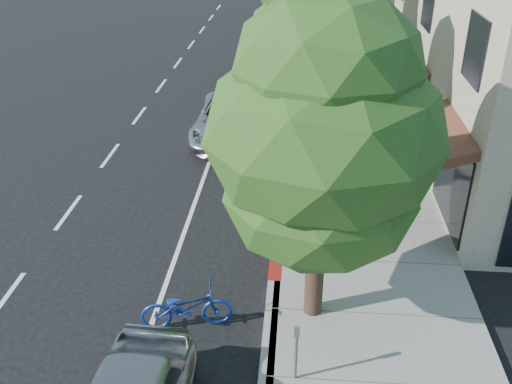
# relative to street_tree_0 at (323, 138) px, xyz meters

# --- Properties ---
(ground) EXTENTS (120.00, 120.00, 0.00)m
(ground) POSITION_rel_street_tree_0_xyz_m (-0.90, 2.00, -4.27)
(ground) COLOR black
(ground) RESTS_ON ground
(sidewalk) EXTENTS (4.60, 56.00, 0.15)m
(sidewalk) POSITION_rel_street_tree_0_xyz_m (1.40, 10.00, -4.19)
(sidewalk) COLOR gray
(sidewalk) RESTS_ON ground
(curb) EXTENTS (0.30, 56.00, 0.15)m
(curb) POSITION_rel_street_tree_0_xyz_m (-0.90, 10.00, -4.19)
(curb) COLOR #9E998E
(curb) RESTS_ON ground
(curb_red_segment) EXTENTS (0.32, 4.00, 0.15)m
(curb_red_segment) POSITION_rel_street_tree_0_xyz_m (-0.90, 3.00, -4.19)
(curb_red_segment) COLOR maroon
(curb_red_segment) RESTS_ON ground
(storefront_building) EXTENTS (10.00, 36.00, 7.00)m
(storefront_building) POSITION_rel_street_tree_0_xyz_m (8.70, 20.00, -0.77)
(storefront_building) COLOR beige
(storefront_building) RESTS_ON ground
(street_tree_0) EXTENTS (4.60, 4.60, 7.02)m
(street_tree_0) POSITION_rel_street_tree_0_xyz_m (0.00, 0.00, 0.00)
(street_tree_0) COLOR black
(street_tree_0) RESTS_ON ground
(street_tree_1) EXTENTS (4.19, 4.19, 7.14)m
(street_tree_1) POSITION_rel_street_tree_0_xyz_m (0.00, 6.00, 0.17)
(street_tree_1) COLOR black
(street_tree_1) RESTS_ON ground
(cyclist) EXTENTS (0.58, 0.71, 1.68)m
(cyclist) POSITION_rel_street_tree_0_xyz_m (-1.00, 3.57, -3.43)
(cyclist) COLOR white
(cyclist) RESTS_ON ground
(bicycle) EXTENTS (2.07, 1.07, 1.04)m
(bicycle) POSITION_rel_street_tree_0_xyz_m (-2.70, -0.56, -3.75)
(bicycle) COLOR #17369E
(bicycle) RESTS_ON ground
(silver_suv) EXTENTS (2.41, 5.19, 1.44)m
(silver_suv) POSITION_rel_street_tree_0_xyz_m (-3.10, 10.00, -3.55)
(silver_suv) COLOR #B5B6BB
(silver_suv) RESTS_ON ground
(dark_sedan) EXTENTS (1.71, 4.22, 1.36)m
(dark_sedan) POSITION_rel_street_tree_0_xyz_m (-1.40, 11.46, -3.59)
(dark_sedan) COLOR black
(dark_sedan) RESTS_ON ground
(white_pickup) EXTENTS (2.59, 5.52, 1.56)m
(white_pickup) POSITION_rel_street_tree_0_xyz_m (-2.03, 23.00, -3.49)
(white_pickup) COLOR silver
(white_pickup) RESTS_ON ground
(dark_suv_far) EXTENTS (2.33, 5.37, 1.80)m
(dark_suv_far) POSITION_rel_street_tree_0_xyz_m (-1.40, 27.65, -3.37)
(dark_suv_far) COLOR black
(dark_suv_far) RESTS_ON ground
(pedestrian) EXTENTS (1.03, 1.02, 1.68)m
(pedestrian) POSITION_rel_street_tree_0_xyz_m (2.39, 13.68, -3.28)
(pedestrian) COLOR black
(pedestrian) RESTS_ON sidewalk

